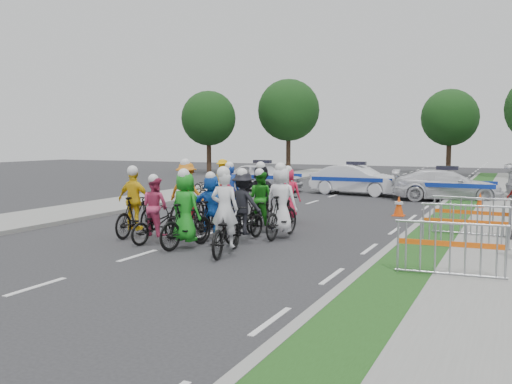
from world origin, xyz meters
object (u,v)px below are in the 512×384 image
at_px(rider_8, 261,208).
at_px(police_car_2, 447,185).
at_px(rider_6, 189,213).
at_px(tree_3, 289,110).
at_px(rider_0, 225,226).
at_px(cone_1, 480,202).
at_px(police_car_0, 262,177).
at_px(rider_3, 135,209).
at_px(parked_bike, 205,187).
at_px(rider_4, 244,213).
at_px(marshal_hiviz, 223,176).
at_px(rider_7, 281,209).
at_px(police_car_1, 356,180).
at_px(barrier_0, 450,252).
at_px(rider_1, 186,217).
at_px(rider_10, 187,200).
at_px(tree_4, 450,118).
at_px(rider_12, 231,201).
at_px(rider_9, 226,206).
at_px(rider_11, 262,198).
at_px(rider_2, 156,217).
at_px(barrier_2, 471,218).
at_px(barrier_1, 465,228).
at_px(cone_0, 399,206).
at_px(rider_13, 289,201).
at_px(rider_5, 212,210).
at_px(tree_0, 209,118).

relative_size(rider_8, police_car_2, 0.40).
xyz_separation_m(rider_6, tree_3, (-8.43, 28.86, 4.31)).
relative_size(rider_0, rider_6, 1.21).
bearing_deg(cone_1, police_car_0, 159.56).
bearing_deg(police_car_2, rider_3, 143.69).
relative_size(rider_6, parked_bike, 1.05).
relative_size(rider_4, cone_1, 2.74).
xyz_separation_m(marshal_hiviz, cone_1, (11.75, -1.91, -0.49)).
bearing_deg(rider_8, rider_7, 141.87).
bearing_deg(police_car_1, rider_4, -169.29).
distance_m(rider_6, barrier_0, 7.73).
bearing_deg(rider_1, rider_10, -48.39).
xyz_separation_m(rider_3, tree_3, (-7.39, 29.91, 4.14)).
height_order(rider_7, barrier_0, rider_7).
bearing_deg(rider_6, tree_3, -72.58).
xyz_separation_m(rider_0, parked_bike, (-7.15, 11.47, -0.24)).
xyz_separation_m(rider_3, tree_4, (4.61, 31.91, 3.44)).
height_order(rider_10, rider_12, rider_10).
relative_size(rider_8, tree_3, 0.25).
bearing_deg(rider_9, rider_8, -179.84).
height_order(rider_7, tree_3, tree_3).
bearing_deg(rider_10, rider_0, 131.45).
bearing_deg(rider_6, tree_4, -95.47).
bearing_deg(tree_4, police_car_1, -97.01).
bearing_deg(rider_11, rider_2, 71.88).
height_order(marshal_hiviz, parked_bike, marshal_hiviz).
bearing_deg(rider_6, barrier_2, -161.07).
height_order(police_car_2, barrier_0, police_car_2).
distance_m(barrier_1, parked_bike, 15.01).
xyz_separation_m(rider_1, rider_2, (-1.09, 0.31, -0.09)).
height_order(rider_0, police_car_1, rider_0).
distance_m(rider_3, rider_4, 3.03).
xyz_separation_m(rider_7, marshal_hiviz, (-7.27, 10.25, 0.05)).
xyz_separation_m(rider_1, rider_10, (-1.92, 3.15, 0.03)).
distance_m(rider_1, cone_0, 8.79).
bearing_deg(parked_bike, rider_0, -125.98).
relative_size(rider_4, rider_13, 1.05).
bearing_deg(tree_3, rider_3, -76.12).
distance_m(rider_5, police_car_1, 13.32).
bearing_deg(rider_1, rider_9, -69.04).
xyz_separation_m(rider_3, cone_1, (8.15, 9.82, -0.40)).
relative_size(rider_13, police_car_2, 0.40).
xyz_separation_m(rider_3, tree_0, (-12.39, 25.91, 3.44)).
bearing_deg(cone_1, police_car_1, 144.43).
xyz_separation_m(rider_0, cone_1, (4.81, 10.91, -0.33)).
bearing_deg(barrier_1, rider_12, 162.78).
xyz_separation_m(rider_11, tree_3, (-9.57, 26.41, 4.07)).
bearing_deg(tree_4, rider_11, -94.89).
xyz_separation_m(rider_8, tree_0, (-15.07, 23.59, 3.51)).
height_order(rider_2, police_car_2, rider_2).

